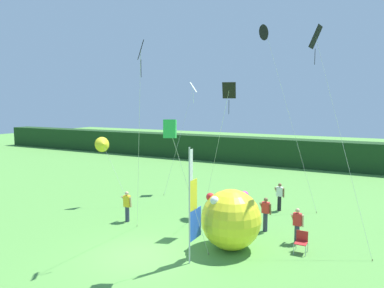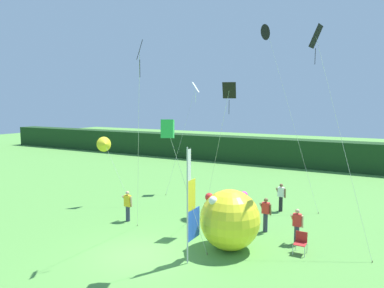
{
  "view_description": "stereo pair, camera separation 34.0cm",
  "coord_description": "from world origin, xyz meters",
  "px_view_note": "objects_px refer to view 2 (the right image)",
  "views": [
    {
      "loc": [
        8.42,
        -11.4,
        6.23
      ],
      "look_at": [
        0.42,
        3.88,
        4.26
      ],
      "focal_mm": 33.11,
      "sensor_mm": 36.0,
      "label": 1
    },
    {
      "loc": [
        8.72,
        -11.24,
        6.23
      ],
      "look_at": [
        0.42,
        3.88,
        4.26
      ],
      "focal_mm": 33.11,
      "sensor_mm": 36.0,
      "label": 2
    }
  ],
  "objects_px": {
    "banner_flag": "(191,207)",
    "person_mid_field": "(281,197)",
    "folding_chair": "(301,241)",
    "person_far_left": "(128,205)",
    "kite_green_box_2": "(168,129)",
    "inflatable_balloon": "(230,219)",
    "kite_black_delta_3": "(268,32)",
    "person_far_right": "(266,214)",
    "kite_black_diamond_1": "(228,97)",
    "kite_yellow_delta_0": "(105,144)",
    "kite_white_diamond_4": "(194,93)",
    "kite_black_diamond_5": "(318,46)",
    "kite_black_diamond_6": "(139,66)",
    "person_near_banner": "(297,225)"
  },
  "relations": [
    {
      "from": "banner_flag",
      "to": "person_mid_field",
      "type": "distance_m",
      "value": 8.45
    },
    {
      "from": "folding_chair",
      "to": "person_far_left",
      "type": "bearing_deg",
      "value": -178.29
    },
    {
      "from": "folding_chair",
      "to": "kite_green_box_2",
      "type": "xyz_separation_m",
      "value": [
        -4.12,
        -3.79,
        4.79
      ]
    },
    {
      "from": "inflatable_balloon",
      "to": "kite_black_delta_3",
      "type": "xyz_separation_m",
      "value": [
        -0.71,
        7.12,
        9.08
      ]
    },
    {
      "from": "person_far_right",
      "to": "kite_black_diamond_1",
      "type": "bearing_deg",
      "value": -176.82
    },
    {
      "from": "kite_yellow_delta_0",
      "to": "kite_green_box_2",
      "type": "xyz_separation_m",
      "value": [
        8.1,
        -5.46,
        1.54
      ]
    },
    {
      "from": "folding_chair",
      "to": "kite_black_delta_3",
      "type": "height_order",
      "value": "kite_black_delta_3"
    },
    {
      "from": "person_far_left",
      "to": "inflatable_balloon",
      "type": "bearing_deg",
      "value": -6.99
    },
    {
      "from": "person_far_left",
      "to": "kite_white_diamond_4",
      "type": "xyz_separation_m",
      "value": [
        -0.27,
        7.9,
        6.09
      ]
    },
    {
      "from": "kite_green_box_2",
      "to": "kite_white_diamond_4",
      "type": "xyz_separation_m",
      "value": [
        -5.1,
        11.43,
        1.66
      ]
    },
    {
      "from": "person_far_right",
      "to": "person_far_left",
      "type": "bearing_deg",
      "value": -163.93
    },
    {
      "from": "kite_black_delta_3",
      "to": "kite_black_diamond_5",
      "type": "relative_size",
      "value": 1.13
    },
    {
      "from": "person_far_right",
      "to": "inflatable_balloon",
      "type": "xyz_separation_m",
      "value": [
        -0.74,
        -2.74,
        0.41
      ]
    },
    {
      "from": "inflatable_balloon",
      "to": "folding_chair",
      "type": "bearing_deg",
      "value": 20.2
    },
    {
      "from": "person_far_left",
      "to": "kite_black_diamond_6",
      "type": "bearing_deg",
      "value": -41.62
    },
    {
      "from": "kite_white_diamond_4",
      "to": "kite_black_diamond_6",
      "type": "distance_m",
      "value": 10.87
    },
    {
      "from": "person_far_left",
      "to": "kite_black_diamond_5",
      "type": "xyz_separation_m",
      "value": [
        9.02,
        2.17,
        7.87
      ]
    },
    {
      "from": "kite_black_diamond_5",
      "to": "kite_black_delta_3",
      "type": "bearing_deg",
      "value": 130.34
    },
    {
      "from": "kite_black_diamond_1",
      "to": "kite_green_box_2",
      "type": "bearing_deg",
      "value": -90.72
    },
    {
      "from": "person_mid_field",
      "to": "kite_black_diamond_5",
      "type": "relative_size",
      "value": 0.17
    },
    {
      "from": "kite_black_delta_3",
      "to": "kite_black_diamond_1",
      "type": "bearing_deg",
      "value": -97.1
    },
    {
      "from": "banner_flag",
      "to": "kite_black_delta_3",
      "type": "xyz_separation_m",
      "value": [
        0.19,
        8.92,
        8.18
      ]
    },
    {
      "from": "person_near_banner",
      "to": "kite_white_diamond_4",
      "type": "height_order",
      "value": "kite_white_diamond_4"
    },
    {
      "from": "person_near_banner",
      "to": "kite_black_diamond_1",
      "type": "relative_size",
      "value": 0.22
    },
    {
      "from": "kite_green_box_2",
      "to": "kite_black_delta_3",
      "type": "distance_m",
      "value": 11.14
    },
    {
      "from": "kite_black_diamond_1",
      "to": "kite_black_delta_3",
      "type": "bearing_deg",
      "value": 82.9
    },
    {
      "from": "kite_black_diamond_1",
      "to": "kite_black_delta_3",
      "type": "distance_m",
      "value": 5.94
    },
    {
      "from": "folding_chair",
      "to": "kite_black_delta_3",
      "type": "distance_m",
      "value": 12.12
    },
    {
      "from": "person_near_banner",
      "to": "person_far_left",
      "type": "relative_size",
      "value": 0.98
    },
    {
      "from": "person_far_left",
      "to": "kite_black_diamond_1",
      "type": "xyz_separation_m",
      "value": [
        4.89,
        1.88,
        5.67
      ]
    },
    {
      "from": "folding_chair",
      "to": "kite_white_diamond_4",
      "type": "distance_m",
      "value": 13.59
    },
    {
      "from": "person_mid_field",
      "to": "person_far_right",
      "type": "xyz_separation_m",
      "value": [
        0.21,
        -3.67,
        0.03
      ]
    },
    {
      "from": "person_mid_field",
      "to": "inflatable_balloon",
      "type": "distance_m",
      "value": 6.45
    },
    {
      "from": "kite_black_diamond_1",
      "to": "kite_green_box_2",
      "type": "height_order",
      "value": "kite_black_diamond_1"
    },
    {
      "from": "kite_yellow_delta_0",
      "to": "kite_black_diamond_6",
      "type": "distance_m",
      "value": 8.52
    },
    {
      "from": "kite_yellow_delta_0",
      "to": "person_near_banner",
      "type": "bearing_deg",
      "value": -3.56
    },
    {
      "from": "banner_flag",
      "to": "kite_green_box_2",
      "type": "relative_size",
      "value": 0.81
    },
    {
      "from": "person_near_banner",
      "to": "kite_black_delta_3",
      "type": "bearing_deg",
      "value": 121.14
    },
    {
      "from": "kite_black_delta_3",
      "to": "kite_green_box_2",
      "type": "bearing_deg",
      "value": -93.63
    },
    {
      "from": "person_far_left",
      "to": "kite_black_delta_3",
      "type": "distance_m",
      "value": 12.68
    },
    {
      "from": "person_far_left",
      "to": "folding_chair",
      "type": "xyz_separation_m",
      "value": [
        8.94,
        0.27,
        -0.35
      ]
    },
    {
      "from": "kite_white_diamond_4",
      "to": "kite_black_diamond_5",
      "type": "xyz_separation_m",
      "value": [
        9.29,
        -5.73,
        1.79
      ]
    },
    {
      "from": "person_far_right",
      "to": "folding_chair",
      "type": "xyz_separation_m",
      "value": [
        2.04,
        -1.72,
        -0.39
      ]
    },
    {
      "from": "kite_white_diamond_4",
      "to": "kite_black_diamond_6",
      "type": "height_order",
      "value": "kite_black_diamond_6"
    },
    {
      "from": "person_far_left",
      "to": "inflatable_balloon",
      "type": "height_order",
      "value": "inflatable_balloon"
    },
    {
      "from": "banner_flag",
      "to": "person_far_right",
      "type": "distance_m",
      "value": 5.0
    },
    {
      "from": "person_near_banner",
      "to": "kite_yellow_delta_0",
      "type": "distance_m",
      "value": 12.22
    },
    {
      "from": "person_far_right",
      "to": "inflatable_balloon",
      "type": "distance_m",
      "value": 2.87
    },
    {
      "from": "kite_black_diamond_1",
      "to": "kite_white_diamond_4",
      "type": "distance_m",
      "value": 7.95
    },
    {
      "from": "kite_black_diamond_1",
      "to": "kite_black_delta_3",
      "type": "xyz_separation_m",
      "value": [
        0.56,
        4.49,
        3.84
      ]
    }
  ]
}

